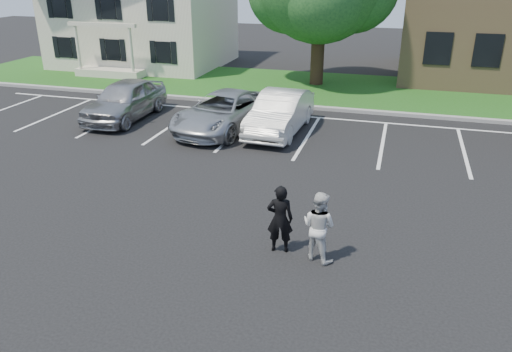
{
  "coord_description": "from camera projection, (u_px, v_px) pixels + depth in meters",
  "views": [
    {
      "loc": [
        3.18,
        -9.9,
        6.09
      ],
      "look_at": [
        0.0,
        1.0,
        1.25
      ],
      "focal_mm": 35.0,
      "sensor_mm": 36.0,
      "label": 1
    }
  ],
  "objects": [
    {
      "name": "car_white_sedan",
      "position": [
        280.0,
        113.0,
        19.3
      ],
      "size": [
        1.86,
        4.79,
        1.56
      ],
      "primitive_type": "imported",
      "rotation": [
        0.0,
        0.0,
        -0.04
      ],
      "color": "silver",
      "rests_on": "ground"
    },
    {
      "name": "grass_strip",
      "position": [
        336.0,
        89.0,
        26.06
      ],
      "size": [
        44.0,
        8.0,
        0.08
      ],
      "primitive_type": "cube",
      "color": "#144F0F",
      "rests_on": "ground"
    },
    {
      "name": "car_silver_west",
      "position": [
        125.0,
        100.0,
        20.98
      ],
      "size": [
        1.94,
        4.8,
        1.64
      ],
      "primitive_type": "imported",
      "rotation": [
        0.0,
        0.0,
        0.0
      ],
      "color": "#A4A4A9",
      "rests_on": "ground"
    },
    {
      "name": "stall_lines",
      "position": [
        347.0,
        133.0,
        19.49
      ],
      "size": [
        34.0,
        5.36,
        0.01
      ],
      "color": "white",
      "rests_on": "ground"
    },
    {
      "name": "ground_plane",
      "position": [
        244.0,
        240.0,
        11.95
      ],
      "size": [
        90.0,
        90.0,
        0.0
      ],
      "primitive_type": "plane",
      "color": "black",
      "rests_on": "ground"
    },
    {
      "name": "car_silver_minivan",
      "position": [
        224.0,
        112.0,
        19.63
      ],
      "size": [
        3.4,
        5.63,
        1.46
      ],
      "primitive_type": "imported",
      "rotation": [
        0.0,
        0.0,
        -0.19
      ],
      "color": "#AAADB2",
      "rests_on": "ground"
    },
    {
      "name": "curb",
      "position": [
        324.0,
        108.0,
        22.52
      ],
      "size": [
        40.0,
        0.3,
        0.15
      ],
      "primitive_type": "cube",
      "color": "gray",
      "rests_on": "ground"
    },
    {
      "name": "man_black_suit",
      "position": [
        280.0,
        219.0,
        11.2
      ],
      "size": [
        0.65,
        0.49,
        1.63
      ],
      "primitive_type": "imported",
      "rotation": [
        0.0,
        0.0,
        3.31
      ],
      "color": "black",
      "rests_on": "ground"
    },
    {
      "name": "man_white_shirt",
      "position": [
        319.0,
        226.0,
        10.89
      ],
      "size": [
        0.97,
        0.88,
        1.62
      ],
      "primitive_type": "imported",
      "rotation": [
        0.0,
        0.0,
        2.74
      ],
      "color": "silver",
      "rests_on": "ground"
    },
    {
      "name": "house",
      "position": [
        143.0,
        3.0,
        31.43
      ],
      "size": [
        10.3,
        9.22,
        7.6
      ],
      "color": "beige",
      "rests_on": "ground"
    }
  ]
}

